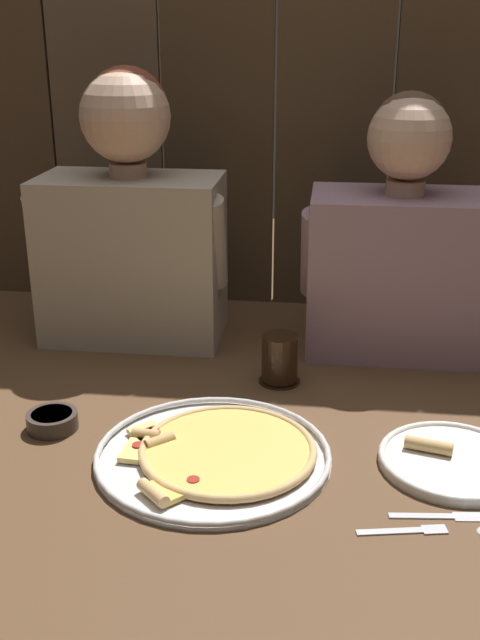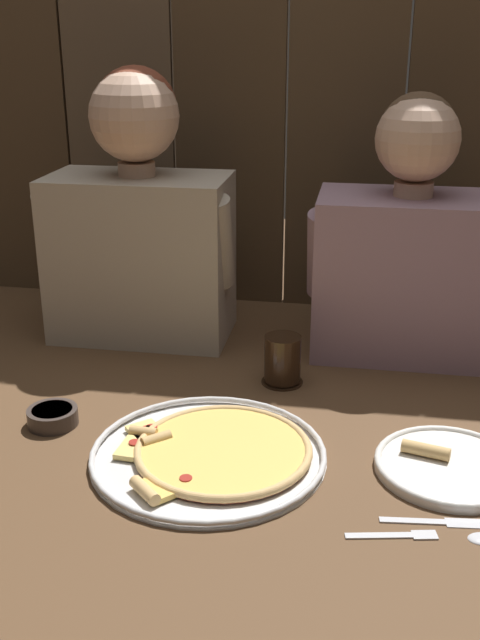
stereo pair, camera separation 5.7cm
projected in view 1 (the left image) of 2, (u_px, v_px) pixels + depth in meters
name	position (u px, v px, depth m)	size (l,w,h in m)	color
ground_plane	(239.00, 437.00, 1.31)	(3.20, 3.20, 0.00)	brown
pizza_tray	(217.00, 453.00, 1.25)	(0.39, 0.39, 0.03)	silver
dinner_plate	(452.00, 460.00, 1.23)	(0.24, 0.24, 0.03)	white
drinking_glass	(280.00, 359.00, 1.50)	(0.08, 0.08, 0.10)	black
dipping_bowl	(52.00, 420.00, 1.34)	(0.09, 0.09, 0.03)	#3D332D
table_fork	(407.00, 530.00, 1.07)	(0.13, 0.04, 0.01)	silver
table_knife	(443.00, 516.00, 1.10)	(0.16, 0.03, 0.01)	silver
diner_left	(131.00, 221.00, 1.65)	(0.43, 0.22, 0.59)	#B2A38E
diner_right	(401.00, 244.00, 1.60)	(0.42, 0.23, 0.55)	gray
wooden_backdrop_wall	(276.00, 68.00, 1.76)	(2.19, 0.03, 1.15)	#4D3924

